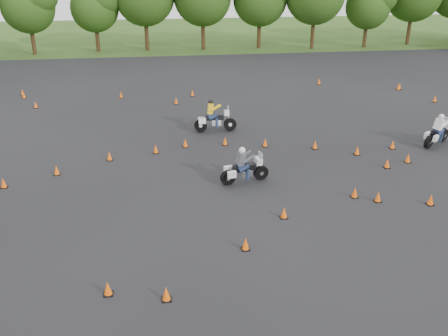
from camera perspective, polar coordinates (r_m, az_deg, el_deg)
name	(u,v)px	position (r m, az deg, el deg)	size (l,w,h in m)	color
ground	(239,239)	(18.81, 1.69, -8.15)	(140.00, 140.00, 0.00)	#2D5119
asphalt_pad	(218,175)	(24.07, -0.65, -0.75)	(62.00, 62.00, 0.00)	black
treeline	(215,11)	(51.49, -0.99, 17.54)	(87.08, 32.66, 10.99)	#274513
traffic_cones	(224,165)	(24.58, 0.02, 0.34)	(36.49, 33.24, 0.45)	#F95C0A
rider_grey	(244,164)	(22.96, 2.35, 0.48)	(2.37, 0.73, 1.83)	#484B51
rider_yellow	(215,116)	(29.67, -0.99, 5.96)	(2.53, 0.78, 1.96)	yellow
rider_white	(437,129)	(30.01, 23.20, 4.15)	(2.41, 0.74, 1.86)	white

